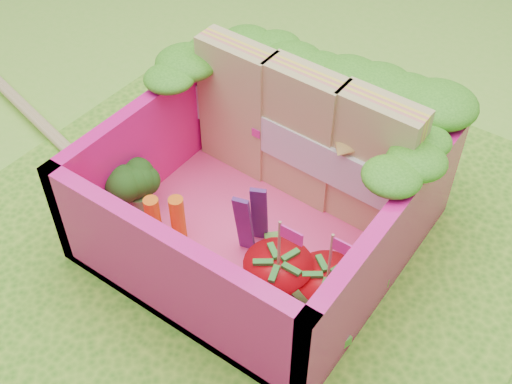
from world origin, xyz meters
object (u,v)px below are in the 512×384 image
object	(u,v)px
strawberry_right	(325,296)
sandwich_stack	(303,135)
chopsticks	(77,159)
strawberry_left	(278,285)
bento_box	(262,191)
broccoli	(137,188)

from	to	relation	value
strawberry_right	sandwich_stack	bearing A→B (deg)	130.16
sandwich_stack	strawberry_right	world-z (taller)	sandwich_stack
chopsticks	strawberry_left	bearing A→B (deg)	-7.36
strawberry_left	strawberry_right	bearing A→B (deg)	20.61
bento_box	strawberry_right	world-z (taller)	strawberry_right
sandwich_stack	strawberry_right	xyz separation A→B (m)	(0.50, -0.59, -0.20)
broccoli	sandwich_stack	bearing A→B (deg)	49.09
strawberry_left	bento_box	bearing A→B (deg)	133.01
strawberry_right	chopsticks	bearing A→B (deg)	175.96
sandwich_stack	chopsticks	distance (m)	1.25
sandwich_stack	strawberry_left	xyz separation A→B (m)	(0.31, -0.66, -0.19)
bento_box	broccoli	distance (m)	0.58
sandwich_stack	broccoli	xyz separation A→B (m)	(-0.51, -0.59, -0.16)
bento_box	strawberry_right	distance (m)	0.57
bento_box	strawberry_right	xyz separation A→B (m)	(0.50, -0.27, -0.09)
chopsticks	sandwich_stack	bearing A→B (deg)	23.52
sandwich_stack	bento_box	bearing A→B (deg)	-90.81
bento_box	strawberry_left	bearing A→B (deg)	-46.99
strawberry_left	broccoli	bearing A→B (deg)	175.53
sandwich_stack	chopsticks	world-z (taller)	sandwich_stack
sandwich_stack	broccoli	size ratio (longest dim) A/B	4.07
bento_box	strawberry_left	size ratio (longest dim) A/B	2.51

